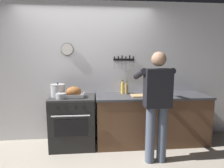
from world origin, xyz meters
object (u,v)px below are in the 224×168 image
at_px(person_cook, 157,100).
at_px(bottle_cooking_oil, 123,88).
at_px(stove, 73,121).
at_px(roasting_pan, 74,93).
at_px(bottle_soy_sauce, 152,90).
at_px(cutting_board, 141,96).
at_px(stock_pot, 58,90).
at_px(bottle_vinegar, 126,89).
at_px(saucepan, 61,96).

distance_m(person_cook, bottle_cooking_oil, 0.91).
relative_size(stove, bottle_cooking_oil, 3.52).
height_order(roasting_pan, bottle_soy_sauce, bottle_soy_sauce).
xyz_separation_m(cutting_board, bottle_soy_sauce, (0.22, 0.11, 0.08)).
xyz_separation_m(roasting_pan, stock_pot, (-0.28, 0.10, 0.02)).
height_order(stock_pot, bottle_vinegar, stock_pot).
height_order(stove, bottle_vinegar, bottle_vinegar).
bearing_deg(roasting_pan, bottle_soy_sauce, 4.30).
bearing_deg(stock_pot, roasting_pan, -19.84).
height_order(stock_pot, bottle_soy_sauce, stock_pot).
distance_m(roasting_pan, stock_pot, 0.30).
bearing_deg(cutting_board, bottle_vinegar, 137.13).
bearing_deg(stove, bottle_cooking_oil, 12.56).
bearing_deg(cutting_board, saucepan, -176.80).
relative_size(roasting_pan, saucepan, 2.10).
height_order(cutting_board, bottle_cooking_oil, bottle_cooking_oil).
xyz_separation_m(stock_pot, saucepan, (0.08, -0.18, -0.06)).
xyz_separation_m(saucepan, bottle_soy_sauce, (1.60, 0.18, 0.05)).
bearing_deg(bottle_cooking_oil, person_cook, -64.67).
distance_m(saucepan, cutting_board, 1.38).
height_order(cutting_board, bottle_soy_sauce, bottle_soy_sauce).
bearing_deg(cutting_board, bottle_soy_sauce, 25.59).
xyz_separation_m(stove, cutting_board, (1.20, -0.07, 0.46)).
bearing_deg(saucepan, roasting_pan, 21.16).
distance_m(stove, bottle_cooking_oil, 1.08).
xyz_separation_m(cutting_board, bottle_cooking_oil, (-0.30, 0.27, 0.10)).
xyz_separation_m(cutting_board, bottle_vinegar, (-0.23, 0.22, 0.09)).
distance_m(stove, person_cook, 1.52).
bearing_deg(stove, bottle_vinegar, 8.48).
relative_size(person_cook, saucepan, 9.91).
relative_size(person_cook, stock_pot, 6.80).
bearing_deg(stove, saucepan, -139.40).
relative_size(saucepan, cutting_board, 0.47).
bearing_deg(bottle_soy_sauce, roasting_pan, -175.70).
bearing_deg(bottle_soy_sauce, person_cook, -101.28).
relative_size(person_cook, roasting_pan, 4.72).
height_order(roasting_pan, bottle_cooking_oil, bottle_cooking_oil).
bearing_deg(saucepan, stock_pot, 114.47).
distance_m(cutting_board, bottle_soy_sauce, 0.26).
distance_m(stove, roasting_pan, 0.54).
bearing_deg(bottle_vinegar, roasting_pan, -167.17).
distance_m(person_cook, bottle_vinegar, 0.83).
relative_size(stock_pot, cutting_board, 0.68).
height_order(stove, cutting_board, cutting_board).
bearing_deg(cutting_board, stock_pot, 175.96).
bearing_deg(stove, person_cook, -25.55).
bearing_deg(saucepan, cutting_board, 3.20).
bearing_deg(stock_pot, cutting_board, -4.04).
bearing_deg(bottle_vinegar, stove, -171.52).
bearing_deg(bottle_soy_sauce, stove, -178.59).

